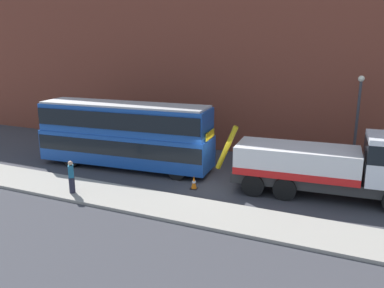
{
  "coord_description": "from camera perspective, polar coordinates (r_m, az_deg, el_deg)",
  "views": [
    {
      "loc": [
        7.15,
        -19.88,
        7.8
      ],
      "look_at": [
        -1.84,
        0.29,
        2.0
      ],
      "focal_mm": 37.27,
      "sensor_mm": 36.0,
      "label": 1
    }
  ],
  "objects": [
    {
      "name": "pedestrian_onlooker",
      "position": [
        21.33,
        -16.87,
        -4.58
      ],
      "size": [
        0.45,
        0.47,
        1.71
      ],
      "rotation": [
        0.0,
        0.0,
        0.68
      ],
      "color": "#232333",
      "rests_on": "near_kerb"
    },
    {
      "name": "traffic_cone_near_bus",
      "position": [
        21.5,
        0.28,
        -5.58
      ],
      "size": [
        0.36,
        0.36,
        0.72
      ],
      "color": "orange",
      "rests_on": "ground_plane"
    },
    {
      "name": "recovery_tow_truck",
      "position": [
        21.13,
        19.55,
        -2.77
      ],
      "size": [
        10.22,
        3.33,
        3.67
      ],
      "rotation": [
        0.0,
        0.0,
        0.08
      ],
      "color": "#2D2D2D",
      "rests_on": "ground_plane"
    },
    {
      "name": "near_kerb",
      "position": [
        18.88,
        -0.47,
        -9.43
      ],
      "size": [
        60.0,
        2.8,
        0.15
      ],
      "primitive_type": "cube",
      "color": "gray",
      "rests_on": "ground_plane"
    },
    {
      "name": "double_decker_bus",
      "position": [
        24.92,
        -9.62,
        1.6
      ],
      "size": [
        11.17,
        3.4,
        4.06
      ],
      "rotation": [
        0.0,
        0.0,
        0.08
      ],
      "color": "#19479E",
      "rests_on": "ground_plane"
    },
    {
      "name": "street_lamp",
      "position": [
        25.12,
        22.58,
        3.66
      ],
      "size": [
        0.36,
        0.36,
        5.83
      ],
      "color": "#38383D",
      "rests_on": "ground_plane"
    },
    {
      "name": "building_facade",
      "position": [
        27.86,
        9.48,
        15.08
      ],
      "size": [
        60.0,
        1.5,
        16.0
      ],
      "color": "brown",
      "rests_on": "ground_plane"
    },
    {
      "name": "ground_plane",
      "position": [
        22.52,
        3.99,
        -5.59
      ],
      "size": [
        120.0,
        120.0,
        0.0
      ],
      "primitive_type": "plane",
      "color": "#38383D"
    }
  ]
}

